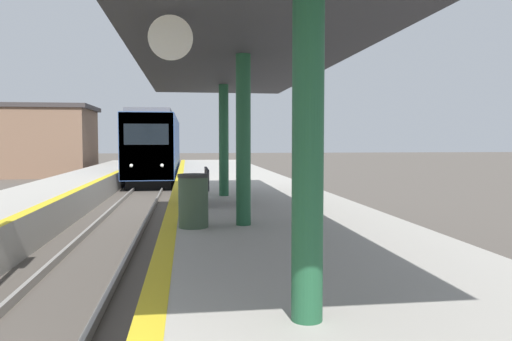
% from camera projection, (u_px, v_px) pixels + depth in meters
% --- Properties ---
extents(train, '(2.72, 16.31, 4.23)m').
position_uv_depth(train, '(156.00, 147.00, 32.62)').
color(train, black).
rests_on(train, ground).
extents(station_canopy, '(4.20, 15.51, 3.47)m').
position_uv_depth(station_canopy, '(243.00, 54.00, 9.44)').
color(station_canopy, '#1E5133').
rests_on(station_canopy, platform_right).
extents(trash_bin, '(0.59, 0.59, 1.00)m').
position_uv_depth(trash_bin, '(193.00, 201.00, 9.34)').
color(trash_bin, '#384C38').
rests_on(trash_bin, platform_right).
extents(bench, '(0.44, 1.64, 0.92)m').
position_uv_depth(bench, '(202.00, 185.00, 12.80)').
color(bench, '#28282D').
rests_on(bench, platform_right).
extents(station_building, '(10.70, 6.26, 5.07)m').
position_uv_depth(station_building, '(17.00, 141.00, 35.59)').
color(station_building, brown).
rests_on(station_building, ground).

